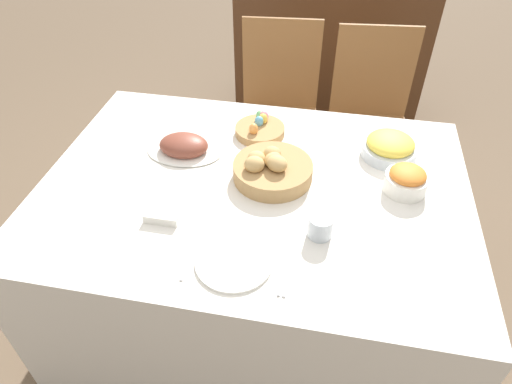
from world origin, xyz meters
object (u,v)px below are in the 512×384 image
(chair_far_right, at_px, (370,117))
(knife, at_px, (281,269))
(sideboard, at_px, (330,46))
(bread_basket, at_px, (272,169))
(chair_far_center, at_px, (279,108))
(drinking_cup, at_px, (320,226))
(spoon, at_px, (291,270))
(carrot_bowl, at_px, (406,180))
(pineapple_bowl, at_px, (390,147))
(fork, at_px, (189,255))
(egg_basket, at_px, (260,129))
(butter_dish, at_px, (163,215))
(ham_platter, at_px, (184,146))
(dinner_plate, at_px, (234,261))

(chair_far_right, relative_size, knife, 4.89)
(sideboard, xyz_separation_m, bread_basket, (-0.13, -1.85, 0.31))
(chair_far_center, relative_size, bread_basket, 3.30)
(bread_basket, height_order, drinking_cup, bread_basket)
(bread_basket, height_order, spoon, bread_basket)
(chair_far_right, distance_m, sideboard, 1.00)
(carrot_bowl, bearing_deg, knife, -130.65)
(pineapple_bowl, distance_m, drinking_cup, 0.54)
(chair_far_right, xyz_separation_m, drinking_cup, (-0.20, -1.15, 0.27))
(chair_far_center, distance_m, sideboard, 0.99)
(fork, bearing_deg, egg_basket, 77.92)
(chair_far_center, height_order, fork, chair_far_center)
(knife, bearing_deg, bread_basket, 98.78)
(chair_far_center, xyz_separation_m, drinking_cup, (0.30, -1.15, 0.27))
(chair_far_right, relative_size, butter_dish, 8.24)
(bread_basket, bearing_deg, drinking_cup, -52.24)
(drinking_cup, bearing_deg, chair_far_center, 104.72)
(knife, height_order, spoon, same)
(bread_basket, height_order, fork, bread_basket)
(sideboard, bearing_deg, butter_dish, -101.95)
(bread_basket, relative_size, butter_dish, 2.50)
(pineapple_bowl, height_order, fork, pineapple_bowl)
(bread_basket, distance_m, carrot_bowl, 0.49)
(chair_far_center, distance_m, fork, 1.34)
(sideboard, height_order, egg_basket, sideboard)
(drinking_cup, bearing_deg, bread_basket, 127.76)
(sideboard, bearing_deg, chair_far_center, -103.21)
(ham_platter, bearing_deg, bread_basket, -14.60)
(dinner_plate, bearing_deg, chair_far_center, 92.33)
(fork, bearing_deg, spoon, -4.39)
(fork, height_order, drinking_cup, drinking_cup)
(pineapple_bowl, bearing_deg, fork, -133.72)
(bread_basket, relative_size, pineapple_bowl, 1.35)
(ham_platter, bearing_deg, carrot_bowl, -5.10)
(sideboard, xyz_separation_m, pineapple_bowl, (0.31, -1.62, 0.31))
(sideboard, bearing_deg, carrot_bowl, -78.91)
(pineapple_bowl, bearing_deg, dinner_plate, -126.26)
(sideboard, relative_size, butter_dish, 11.02)
(carrot_bowl, height_order, fork, carrot_bowl)
(butter_dish, bearing_deg, sideboard, 78.05)
(carrot_bowl, relative_size, butter_dish, 1.30)
(chair_far_center, height_order, ham_platter, chair_far_center)
(ham_platter, bearing_deg, dinner_plate, -58.25)
(sideboard, height_order, bread_basket, sideboard)
(knife, relative_size, spoon, 1.00)
(egg_basket, height_order, carrot_bowl, carrot_bowl)
(bread_basket, bearing_deg, spoon, -73.08)
(fork, bearing_deg, ham_platter, 104.45)
(bread_basket, bearing_deg, egg_basket, 108.67)
(egg_basket, distance_m, dinner_plate, 0.71)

